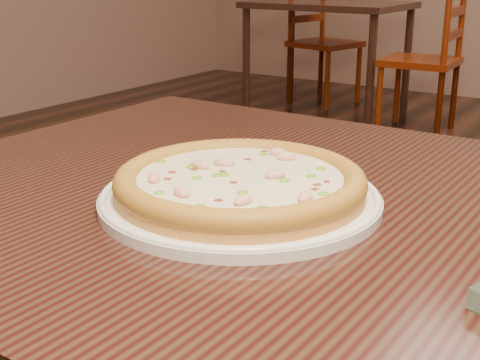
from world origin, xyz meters
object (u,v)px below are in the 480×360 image
Objects in this scene: bg_table_left at (328,17)px; plate at (240,198)px; chair_b at (429,61)px; pizza at (240,182)px; hero_table at (349,292)px; chair_a at (319,42)px.

plate is at bearing -64.63° from bg_table_left.
pizza is at bearing -74.92° from chair_b.
hero_table is 1.26× the size of chair_b.
hero_table is 0.17m from plate.
chair_b is (-0.90, 3.35, -0.32)m from plate.
bg_table_left is 0.49m from chair_a.
bg_table_left is (-1.64, 3.47, -0.12)m from pizza.
bg_table_left is at bearing 115.37° from plate.
bg_table_left is (-1.76, 3.42, 0.00)m from hero_table.
chair_a reaches higher than pizza.
bg_table_left is (-1.64, 3.47, -0.10)m from plate.
plate is at bearing -157.38° from hero_table.
pizza reaches higher than bg_table_left.
bg_table_left is 1.05× the size of chair_a.
pizza reaches higher than hero_table.
plate is 4.28m from chair_a.
chair_a reaches higher than plate.
hero_table is at bearing -61.97° from chair_a.
chair_b is at bearing 105.08° from plate.
hero_table is 0.18m from pizza.
plate is 0.34× the size of chair_b.
plate is at bearing -74.92° from chair_b.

